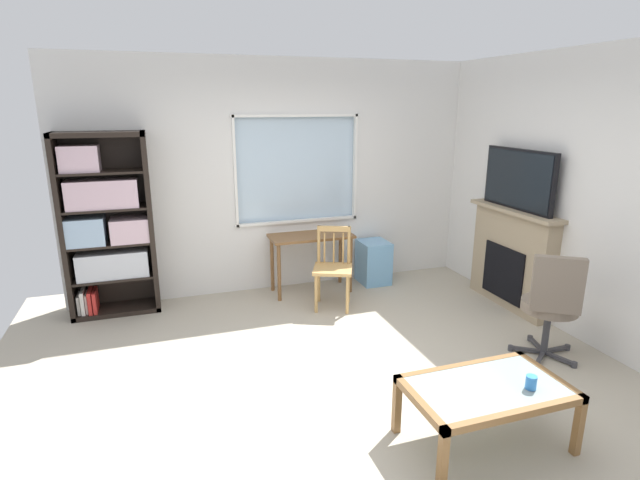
{
  "coord_description": "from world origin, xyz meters",
  "views": [
    {
      "loc": [
        -1.35,
        -3.48,
        2.21
      ],
      "look_at": [
        0.14,
        0.98,
        0.91
      ],
      "focal_mm": 27.68,
      "sensor_mm": 36.0,
      "label": 1
    }
  ],
  "objects_px": {
    "plastic_drawer_unit": "(373,262)",
    "tv": "(519,179)",
    "sippy_cup": "(531,382)",
    "fireplace": "(511,258)",
    "coffee_table": "(487,394)",
    "wooden_chair": "(333,267)",
    "office_chair": "(552,302)",
    "desk_under_window": "(311,244)",
    "bookshelf": "(106,225)"
  },
  "relations": [
    {
      "from": "bookshelf",
      "to": "desk_under_window",
      "type": "xyz_separation_m",
      "value": [
        2.23,
        -0.11,
        -0.39
      ]
    },
    {
      "from": "bookshelf",
      "to": "desk_under_window",
      "type": "distance_m",
      "value": 2.27
    },
    {
      "from": "plastic_drawer_unit",
      "to": "coffee_table",
      "type": "bearing_deg",
      "value": -100.86
    },
    {
      "from": "desk_under_window",
      "to": "wooden_chair",
      "type": "height_order",
      "value": "wooden_chair"
    },
    {
      "from": "plastic_drawer_unit",
      "to": "fireplace",
      "type": "height_order",
      "value": "fireplace"
    },
    {
      "from": "bookshelf",
      "to": "plastic_drawer_unit",
      "type": "height_order",
      "value": "bookshelf"
    },
    {
      "from": "wooden_chair",
      "to": "office_chair",
      "type": "xyz_separation_m",
      "value": [
        1.39,
        -1.74,
        0.09
      ]
    },
    {
      "from": "plastic_drawer_unit",
      "to": "sippy_cup",
      "type": "distance_m",
      "value": 3.22
    },
    {
      "from": "tv",
      "to": "office_chair",
      "type": "height_order",
      "value": "tv"
    },
    {
      "from": "coffee_table",
      "to": "wooden_chair",
      "type": "bearing_deg",
      "value": 93.75
    },
    {
      "from": "tv",
      "to": "sippy_cup",
      "type": "bearing_deg",
      "value": -125.84
    },
    {
      "from": "bookshelf",
      "to": "fireplace",
      "type": "bearing_deg",
      "value": -16.14
    },
    {
      "from": "coffee_table",
      "to": "fireplace",
      "type": "bearing_deg",
      "value": 47.97
    },
    {
      "from": "plastic_drawer_unit",
      "to": "office_chair",
      "type": "relative_size",
      "value": 0.54
    },
    {
      "from": "bookshelf",
      "to": "sippy_cup",
      "type": "distance_m",
      "value": 4.27
    },
    {
      "from": "desk_under_window",
      "to": "coffee_table",
      "type": "xyz_separation_m",
      "value": [
        0.25,
        -3.03,
        -0.22
      ]
    },
    {
      "from": "plastic_drawer_unit",
      "to": "wooden_chair",
      "type": "bearing_deg",
      "value": -143.09
    },
    {
      "from": "office_chair",
      "to": "coffee_table",
      "type": "distance_m",
      "value": 1.46
    },
    {
      "from": "fireplace",
      "to": "coffee_table",
      "type": "distance_m",
      "value": 2.58
    },
    {
      "from": "desk_under_window",
      "to": "tv",
      "type": "bearing_deg",
      "value": -29.53
    },
    {
      "from": "bookshelf",
      "to": "office_chair",
      "type": "bearing_deg",
      "value": -32.52
    },
    {
      "from": "wooden_chair",
      "to": "coffee_table",
      "type": "bearing_deg",
      "value": -86.25
    },
    {
      "from": "sippy_cup",
      "to": "coffee_table",
      "type": "bearing_deg",
      "value": 153.91
    },
    {
      "from": "wooden_chair",
      "to": "coffee_table",
      "type": "distance_m",
      "value": 2.52
    },
    {
      "from": "tv",
      "to": "office_chair",
      "type": "bearing_deg",
      "value": -112.97
    },
    {
      "from": "bookshelf",
      "to": "wooden_chair",
      "type": "xyz_separation_m",
      "value": [
        2.32,
        -0.62,
        -0.52
      ]
    },
    {
      "from": "bookshelf",
      "to": "office_chair",
      "type": "xyz_separation_m",
      "value": [
        3.71,
        -2.36,
        -0.43
      ]
    },
    {
      "from": "tv",
      "to": "office_chair",
      "type": "xyz_separation_m",
      "value": [
        -0.49,
        -1.14,
        -0.88
      ]
    },
    {
      "from": "bookshelf",
      "to": "wooden_chair",
      "type": "distance_m",
      "value": 2.46
    },
    {
      "from": "wooden_chair",
      "to": "office_chair",
      "type": "height_order",
      "value": "office_chair"
    },
    {
      "from": "desk_under_window",
      "to": "sippy_cup",
      "type": "bearing_deg",
      "value": -81.06
    },
    {
      "from": "bookshelf",
      "to": "coffee_table",
      "type": "height_order",
      "value": "bookshelf"
    },
    {
      "from": "sippy_cup",
      "to": "bookshelf",
      "type": "bearing_deg",
      "value": 129.96
    },
    {
      "from": "desk_under_window",
      "to": "office_chair",
      "type": "height_order",
      "value": "office_chair"
    },
    {
      "from": "office_chair",
      "to": "tv",
      "type": "bearing_deg",
      "value": 67.03
    },
    {
      "from": "bookshelf",
      "to": "plastic_drawer_unit",
      "type": "relative_size",
      "value": 3.6
    },
    {
      "from": "desk_under_window",
      "to": "plastic_drawer_unit",
      "type": "relative_size",
      "value": 1.82
    },
    {
      "from": "wooden_chair",
      "to": "sippy_cup",
      "type": "height_order",
      "value": "wooden_chair"
    },
    {
      "from": "coffee_table",
      "to": "desk_under_window",
      "type": "bearing_deg",
      "value": 94.81
    },
    {
      "from": "wooden_chair",
      "to": "plastic_drawer_unit",
      "type": "distance_m",
      "value": 0.96
    },
    {
      "from": "fireplace",
      "to": "coffee_table",
      "type": "bearing_deg",
      "value": -132.03
    },
    {
      "from": "wooden_chair",
      "to": "coffee_table",
      "type": "xyz_separation_m",
      "value": [
        0.16,
        -2.51,
        -0.09
      ]
    },
    {
      "from": "desk_under_window",
      "to": "coffee_table",
      "type": "distance_m",
      "value": 3.05
    },
    {
      "from": "fireplace",
      "to": "coffee_table",
      "type": "height_order",
      "value": "fireplace"
    },
    {
      "from": "fireplace",
      "to": "coffee_table",
      "type": "xyz_separation_m",
      "value": [
        -1.73,
        -1.91,
        -0.19
      ]
    },
    {
      "from": "plastic_drawer_unit",
      "to": "tv",
      "type": "relative_size",
      "value": 0.53
    },
    {
      "from": "bookshelf",
      "to": "tv",
      "type": "bearing_deg",
      "value": -16.21
    },
    {
      "from": "bookshelf",
      "to": "plastic_drawer_unit",
      "type": "distance_m",
      "value": 3.16
    },
    {
      "from": "wooden_chair",
      "to": "office_chair",
      "type": "distance_m",
      "value": 2.23
    },
    {
      "from": "tv",
      "to": "sippy_cup",
      "type": "distance_m",
      "value": 2.68
    }
  ]
}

